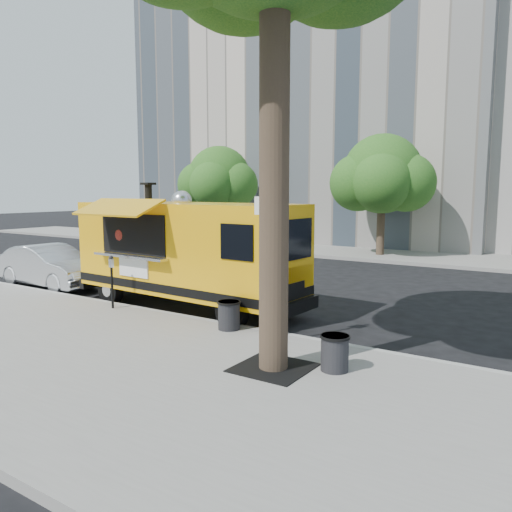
% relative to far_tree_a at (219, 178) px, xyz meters
% --- Properties ---
extents(ground, '(120.00, 120.00, 0.00)m').
position_rel_far_tree_a_xyz_m(ground, '(10.00, -12.30, -3.78)').
color(ground, black).
rests_on(ground, ground).
extents(sidewalk, '(60.00, 6.00, 0.15)m').
position_rel_far_tree_a_xyz_m(sidewalk, '(10.00, -16.30, -3.70)').
color(sidewalk, gray).
rests_on(sidewalk, ground).
extents(curb, '(60.00, 0.14, 0.16)m').
position_rel_far_tree_a_xyz_m(curb, '(10.00, -13.23, -3.70)').
color(curb, '#999993').
rests_on(curb, ground).
extents(far_sidewalk, '(60.00, 5.00, 0.15)m').
position_rel_far_tree_a_xyz_m(far_sidewalk, '(10.00, 1.20, -3.70)').
color(far_sidewalk, gray).
rests_on(far_sidewalk, ground).
extents(building_left, '(22.00, 14.00, 24.00)m').
position_rel_far_tree_a_xyz_m(building_left, '(2.00, 9.70, 8.22)').
color(building_left, '#BCAC9D').
rests_on(building_left, ground).
extents(tree_well, '(1.20, 1.20, 0.02)m').
position_rel_far_tree_a_xyz_m(tree_well, '(12.60, -15.10, -3.62)').
color(tree_well, black).
rests_on(tree_well, sidewalk).
extents(far_tree_a, '(3.42, 3.42, 5.36)m').
position_rel_far_tree_a_xyz_m(far_tree_a, '(0.00, 0.00, 0.00)').
color(far_tree_a, '#33261C').
rests_on(far_tree_a, far_sidewalk).
extents(far_tree_b, '(3.60, 3.60, 5.50)m').
position_rel_far_tree_a_xyz_m(far_tree_b, '(9.00, 0.40, 0.06)').
color(far_tree_b, '#33261C').
rests_on(far_tree_b, far_sidewalk).
extents(sign_post, '(0.28, 0.06, 3.00)m').
position_rel_far_tree_a_xyz_m(sign_post, '(11.55, -13.85, -1.93)').
color(sign_post, silver).
rests_on(sign_post, sidewalk).
extents(parking_meter, '(0.11, 0.11, 1.33)m').
position_rel_far_tree_a_xyz_m(parking_meter, '(7.00, -13.65, -2.79)').
color(parking_meter, black).
rests_on(parking_meter, sidewalk).
extents(food_truck, '(6.76, 3.24, 3.28)m').
position_rel_far_tree_a_xyz_m(food_truck, '(8.14, -12.13, -2.23)').
color(food_truck, '#F8AD0C').
rests_on(food_truck, ground).
extents(sedan, '(4.13, 1.54, 1.35)m').
position_rel_far_tree_a_xyz_m(sedan, '(2.51, -12.30, -3.10)').
color(sedan, '#BBBDC3').
rests_on(sedan, ground).
extents(trash_bin_left, '(0.50, 0.50, 0.59)m').
position_rel_far_tree_a_xyz_m(trash_bin_left, '(13.50, -14.64, -3.31)').
color(trash_bin_left, black).
rests_on(trash_bin_left, sidewalk).
extents(trash_bin_right, '(0.50, 0.50, 0.61)m').
position_rel_far_tree_a_xyz_m(trash_bin_right, '(10.59, -13.60, -3.30)').
color(trash_bin_right, black).
rests_on(trash_bin_right, sidewalk).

